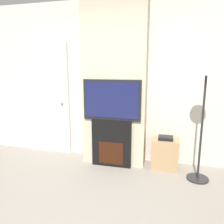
{
  "coord_description": "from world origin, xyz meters",
  "views": [
    {
      "loc": [
        0.84,
        -1.63,
        1.6
      ],
      "look_at": [
        0.0,
        1.66,
        0.9
      ],
      "focal_mm": 35.0,
      "sensor_mm": 36.0,
      "label": 1
    }
  ],
  "objects_px": {
    "television": "(112,100)",
    "media_stand": "(165,153)",
    "fireplace": "(112,143)",
    "floor_lamp": "(203,108)"
  },
  "relations": [
    {
      "from": "television",
      "to": "media_stand",
      "type": "relative_size",
      "value": 1.73
    },
    {
      "from": "fireplace",
      "to": "floor_lamp",
      "type": "distance_m",
      "value": 1.5
    },
    {
      "from": "floor_lamp",
      "to": "media_stand",
      "type": "height_order",
      "value": "floor_lamp"
    },
    {
      "from": "fireplace",
      "to": "media_stand",
      "type": "bearing_deg",
      "value": 8.63
    },
    {
      "from": "television",
      "to": "fireplace",
      "type": "bearing_deg",
      "value": 90.0
    },
    {
      "from": "television",
      "to": "floor_lamp",
      "type": "xyz_separation_m",
      "value": [
        1.33,
        -0.15,
        -0.03
      ]
    },
    {
      "from": "floor_lamp",
      "to": "television",
      "type": "bearing_deg",
      "value": 173.43
    },
    {
      "from": "fireplace",
      "to": "media_stand",
      "type": "xyz_separation_m",
      "value": [
        0.85,
        0.13,
        -0.13
      ]
    },
    {
      "from": "television",
      "to": "media_stand",
      "type": "height_order",
      "value": "television"
    },
    {
      "from": "floor_lamp",
      "to": "media_stand",
      "type": "bearing_deg",
      "value": 149.35
    }
  ]
}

